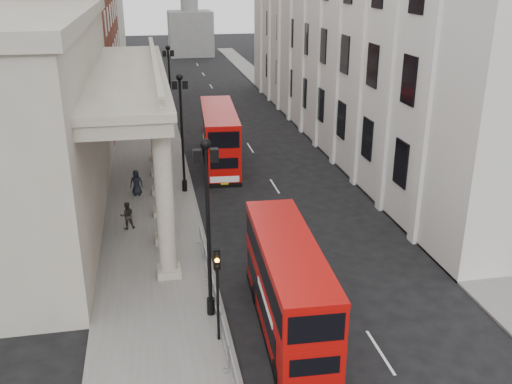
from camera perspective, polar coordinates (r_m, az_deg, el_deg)
name	(u,v)px	position (r m, az deg, el deg)	size (l,w,h in m)	color
ground	(238,370)	(23.74, -1.82, -17.35)	(260.00, 260.00, 0.00)	black
sidewalk_west	(149,153)	(50.55, -10.69, 3.88)	(6.00, 140.00, 0.12)	slate
sidewalk_east	(330,143)	(53.12, 7.43, 4.91)	(3.00, 140.00, 0.12)	slate
kerb	(183,151)	(50.62, -7.35, 4.11)	(0.20, 140.00, 0.14)	slate
portico_building	(22,124)	(38.18, -22.37, 6.29)	(9.00, 28.00, 12.00)	gray
brick_building	(67,10)	(66.91, -18.33, 16.94)	(9.00, 32.00, 22.00)	maroon
west_building_far	(91,4)	(98.77, -16.16, 17.63)	(9.00, 30.00, 20.00)	gray
lamp_post_south	(208,218)	(24.54, -4.83, -2.61)	(1.05, 0.44, 8.32)	black
lamp_post_mid	(182,126)	(39.67, -7.44, 6.60)	(1.05, 0.44, 8.32)	black
lamp_post_north	(170,84)	(55.29, -8.61, 10.67)	(1.05, 0.44, 8.32)	black
traffic_light	(217,278)	(23.56, -3.90, -8.57)	(0.28, 0.33, 4.30)	black
crowd_barriers	(221,325)	(25.08, -3.48, -13.11)	(0.50, 18.75, 1.10)	gray
bus_near	(288,285)	(24.84, 3.22, -9.30)	(2.76, 9.81, 4.19)	#B40B08
bus_far	(219,136)	(46.07, -3.68, 5.56)	(3.29, 10.84, 4.62)	#B70B08
pedestrian_a	(165,237)	(32.15, -9.11, -4.43)	(0.66, 0.44, 1.82)	black
pedestrian_b	(127,216)	(35.41, -12.77, -2.31)	(0.84, 0.65, 1.72)	black
pedestrian_c	(136,183)	(40.62, -11.87, 0.92)	(0.89, 0.58, 1.82)	black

